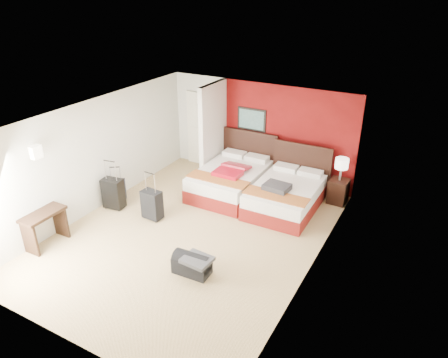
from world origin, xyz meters
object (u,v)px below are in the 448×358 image
Objects in this scene: bed_left at (230,181)px; table_lamp at (341,169)px; nightstand at (338,191)px; suitcase_charcoal at (152,206)px; suitcase_navy at (117,191)px; suitcase_black at (113,194)px; red_suitcase_open at (232,170)px; duffel_bag at (192,265)px; bed_right at (285,197)px; desk at (45,229)px.

bed_left is 2.62m from table_lamp.
suitcase_charcoal reaches higher than nightstand.
bed_left is at bearing 3.95° from suitcase_navy.
nightstand is at bearing -5.88° from suitcase_navy.
table_lamp reaches higher than suitcase_charcoal.
suitcase_charcoal is 1.23× the size of suitcase_navy.
table_lamp is 5.22m from suitcase_black.
suitcase_charcoal reaches higher than bed_left.
suitcase_charcoal is at bearing -115.79° from bed_left.
suitcase_black is (-2.08, -1.85, -0.33)m from red_suitcase_open.
suitcase_black is 3.06m from duffel_bag.
bed_left is at bearing 103.33° from duffel_bag.
nightstand is at bearing 42.49° from suitcase_charcoal.
duffel_bag is at bearing -29.44° from suitcase_black.
suitcase_black reaches higher than suitcase_navy.
bed_right is at bearing -138.05° from table_lamp.
bed_left is 1.05× the size of bed_right.
bed_right is 2.27× the size of desk.
table_lamp is 6.43m from desk.
bed_left is 3.24× the size of suitcase_charcoal.
red_suitcase_open is at bearing -156.75° from nightstand.
bed_left is 2.57m from nightstand.
suitcase_black is at bearing 84.39° from desk.
nightstand is 4.18m from duffel_bag.
suitcase_charcoal is (-0.92, -1.90, 0.01)m from bed_left.
duffel_bag is at bearing -112.23° from table_lamp.
table_lamp is 0.78× the size of suitcase_black.
suitcase_navy is at bearing -141.96° from bed_left.
duffel_bag is (-1.58, -3.86, -0.68)m from table_lamp.
red_suitcase_open is 1.71× the size of suitcase_navy.
suitcase_navy is (-3.59, -1.58, -0.04)m from bed_right.
table_lamp is 4.34m from suitcase_charcoal.
duffel_bag is (-0.60, -2.98, -0.13)m from bed_right.
table_lamp reaches higher than duffel_bag.
suitcase_black is at bearing -173.80° from suitcase_charcoal.
desk reaches higher than suitcase_charcoal.
suitcase_navy is (-4.56, -2.46, -0.03)m from nightstand.
suitcase_charcoal reaches higher than duffel_bag.
bed_right reaches higher than nightstand.
suitcase_charcoal is at bearing -141.26° from table_lamp.
duffel_bag is at bearing -109.82° from nightstand.
desk is at bearing -124.42° from suitcase_navy.
red_suitcase_open reaches higher than bed_left.
nightstand is 1.12× the size of suitcase_navy.
suitcase_black reaches higher than nightstand.
suitcase_charcoal is at bearing 144.26° from duffel_bag.
suitcase_charcoal is (1.06, 0.05, -0.03)m from suitcase_black.
nightstand reaches higher than suitcase_navy.
bed_right is at bearing 44.52° from desk.
red_suitcase_open is 2.51m from table_lamp.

